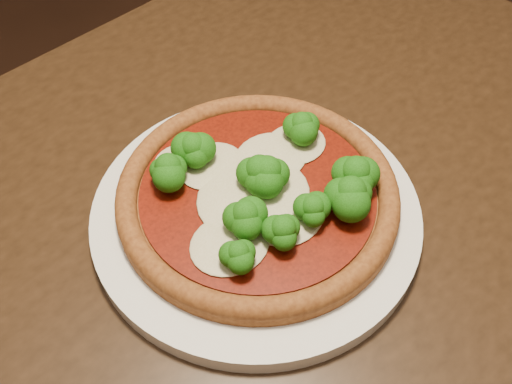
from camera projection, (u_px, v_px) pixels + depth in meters
dining_table at (245, 271)px, 0.66m from camera, size 1.16×0.87×0.75m
plate at (256, 212)px, 0.56m from camera, size 0.32×0.32×0.02m
pizza at (261, 190)px, 0.54m from camera, size 0.27×0.27×0.06m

